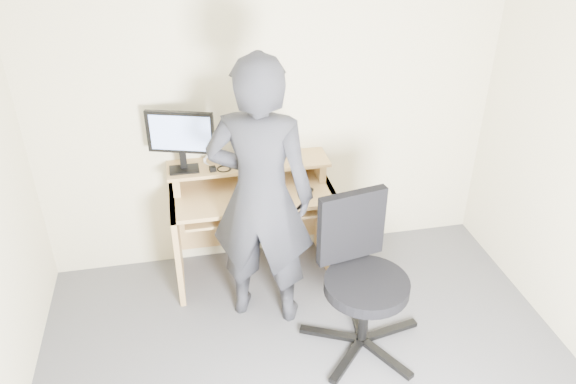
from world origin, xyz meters
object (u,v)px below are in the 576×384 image
object	(u,v)px
desk	(251,209)
office_chair	(361,271)
monitor	(181,136)
person	(261,197)

from	to	relation	value
desk	office_chair	distance (m)	1.09
monitor	person	xyz separation A→B (m)	(0.47, -0.56, -0.22)
desk	person	xyz separation A→B (m)	(-0.00, -0.52, 0.42)
monitor	person	world-z (taller)	person
monitor	office_chair	size ratio (longest dim) A/B	0.45
desk	monitor	size ratio (longest dim) A/B	2.57
desk	person	distance (m)	0.67
monitor	office_chair	distance (m)	1.55
office_chair	desk	bearing A→B (deg)	111.07
monitor	office_chair	world-z (taller)	monitor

